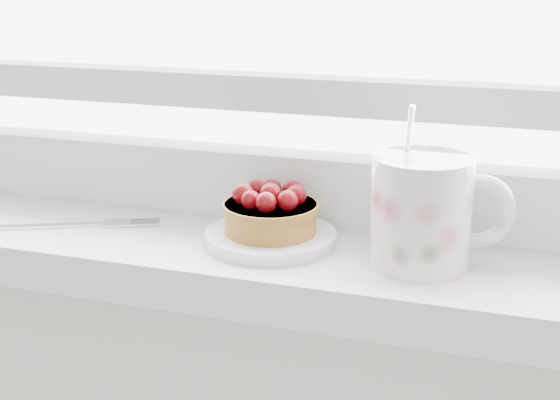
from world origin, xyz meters
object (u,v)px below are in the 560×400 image
at_px(raspberry_tart, 271,211).
at_px(floral_mug, 425,210).
at_px(fork, 70,225).
at_px(saucer, 271,238).

xyz_separation_m(raspberry_tart, floral_mug, (0.14, -0.01, 0.02)).
xyz_separation_m(raspberry_tart, fork, (-0.21, -0.02, -0.03)).
bearing_deg(raspberry_tart, fork, -175.19).
distance_m(saucer, floral_mug, 0.15).
bearing_deg(raspberry_tart, saucer, -111.32).
distance_m(floral_mug, fork, 0.35).
bearing_deg(saucer, fork, -175.24).
height_order(saucer, fork, saucer).
relative_size(floral_mug, fork, 0.84).
bearing_deg(floral_mug, saucer, 176.59).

